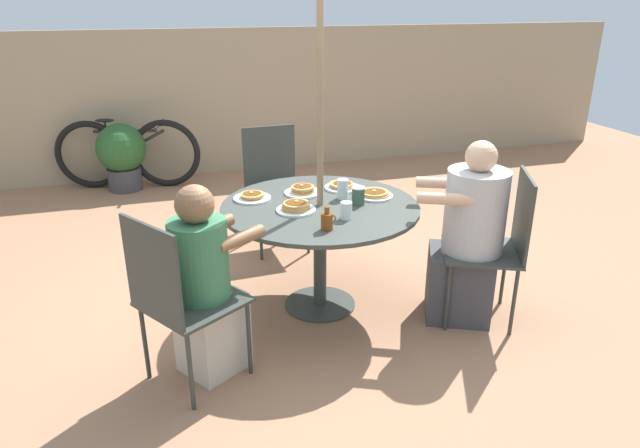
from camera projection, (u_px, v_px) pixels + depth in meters
The scene contains 20 objects.
ground_plane at pixel (320, 305), 3.88m from camera, with size 12.00×12.00×0.00m, color #9E7051.
back_fence at pixel (235, 102), 6.57m from camera, with size 10.00×0.06×1.62m, color tan.
patio_table at pixel (320, 219), 3.65m from camera, with size 1.26×1.26×0.72m.
umbrella_pole at pixel (320, 133), 3.44m from camera, with size 0.04×0.04×2.37m, color #846B4C.
patio_chair_north at pixel (274, 180), 4.65m from camera, with size 0.48×0.48×0.97m.
patio_chair_east at pixel (176, 294), 2.89m from camera, with size 0.64×0.64×0.97m.
diner_east at pixel (206, 289), 3.03m from camera, with size 0.54×0.49×1.09m.
patio_chair_south at pixel (499, 240), 3.53m from camera, with size 0.62×0.62×0.97m.
diner_south at pixel (467, 241), 3.56m from camera, with size 0.61×0.55×1.17m.
pancake_plate_a at pixel (296, 207), 3.50m from camera, with size 0.24×0.24×0.07m.
pancake_plate_b at pixel (375, 194), 3.75m from camera, with size 0.24×0.24×0.05m.
pancake_plate_c at pixel (303, 190), 3.81m from camera, with size 0.24×0.24×0.07m.
pancake_plate_d at pixel (342, 186), 3.91m from camera, with size 0.24×0.24×0.05m.
pancake_plate_e at pixel (252, 197), 3.71m from camera, with size 0.24×0.24×0.05m.
syrup_bottle at pixel (327, 221), 3.21m from camera, with size 0.09×0.07×0.14m.
coffee_cup at pixel (358, 196), 3.60m from camera, with size 0.08×0.08×0.12m.
drinking_glass_a at pixel (343, 189), 3.70m from camera, with size 0.07×0.07×0.13m, color silver.
drinking_glass_b at pixel (346, 210), 3.37m from camera, with size 0.07×0.07×0.10m, color silver.
bicycle at pixel (128, 153), 6.12m from camera, with size 1.51×0.51×0.75m.
potted_shrub at pixel (122, 154), 6.03m from camera, with size 0.51×0.51×0.72m.
Camera 1 is at (-0.99, -3.24, 1.96)m, focal length 32.00 mm.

